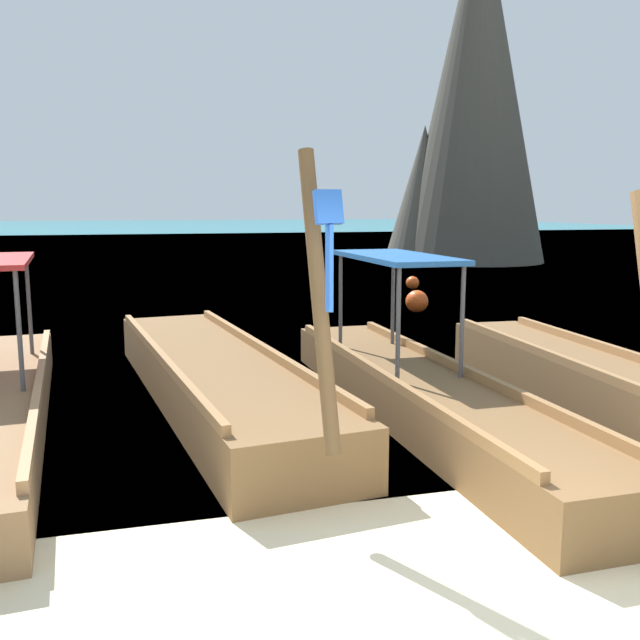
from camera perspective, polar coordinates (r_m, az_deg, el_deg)
The scene contains 8 objects.
ground at distance 4.40m, azimuth 15.03°, elevation -23.81°, with size 120.00×120.00×0.00m, color beige.
sea_water at distance 65.19m, azimuth -13.66°, elevation 6.90°, with size 120.00×120.00×0.00m, color #147A89.
longtail_boat_blue_ribbon at distance 8.63m, azimuth -8.63°, elevation -4.72°, with size 2.12×7.09×2.81m.
longtail_boat_orange_ribbon at distance 7.94m, azimuth 8.34°, elevation -5.86°, with size 1.16×7.13×2.49m.
longtail_boat_red_ribbon at distance 9.04m, azimuth 20.97°, elevation -4.61°, with size 1.29×6.10×2.68m.
karst_rock at distance 31.71m, azimuth 12.19°, elevation 17.56°, with size 6.78×6.19×15.01m.
mooring_buoy_near at distance 20.40m, azimuth 7.54°, elevation 3.02°, with size 0.38×0.38×0.38m.
mooring_buoy_far at distance 15.90m, azimuth 7.89°, elevation 1.50°, with size 0.51×0.51×0.51m.
Camera 1 is at (-1.94, -3.15, 2.38)m, focal length 39.29 mm.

